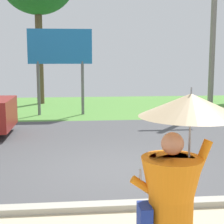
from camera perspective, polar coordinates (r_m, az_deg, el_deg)
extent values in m
cube|color=#4C4C4F|center=(9.78, -0.97, -5.77)|extent=(40.00, 8.00, 0.10)
cube|color=#58943E|center=(17.63, -3.14, 0.78)|extent=(40.00, 8.00, 0.10)
cube|color=#B2AD9E|center=(5.98, 2.31, -14.51)|extent=(40.00, 0.24, 0.10)
cylinder|color=orange|center=(3.65, 9.34, -12.04)|extent=(0.44, 0.44, 0.65)
sphere|color=tan|center=(3.51, 9.53, -4.94)|extent=(0.22, 0.22, 0.22)
cylinder|color=orange|center=(3.64, 13.74, -7.66)|extent=(0.24, 0.09, 0.45)
cylinder|color=orange|center=(3.60, 5.18, -11.70)|extent=(0.29, 0.08, 0.24)
cylinder|color=gray|center=(3.55, 12.16, -4.28)|extent=(0.02, 0.02, 0.75)
cone|color=#D1B284|center=(3.49, 12.34, 1.08)|extent=(1.00, 1.00, 0.22)
cylinder|color=gray|center=(3.48, 12.41, 3.04)|extent=(0.02, 0.02, 0.10)
cube|color=#B7B7BC|center=(3.59, 4.48, -10.11)|extent=(0.02, 0.11, 0.16)
cube|color=navy|center=(3.66, 5.17, -16.61)|extent=(0.12, 0.24, 0.30)
cylinder|color=gray|center=(16.36, 15.66, 12.11)|extent=(0.24, 0.24, 6.88)
cylinder|color=slate|center=(15.14, -11.50, 3.67)|extent=(0.12, 0.12, 2.20)
cylinder|color=slate|center=(15.06, -4.66, 3.79)|extent=(0.12, 0.12, 2.20)
cube|color=#1E72B2|center=(15.02, -8.23, 10.21)|extent=(2.60, 0.10, 1.40)
cylinder|color=brown|center=(18.79, -11.37, 8.83)|extent=(0.36, 0.36, 4.94)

